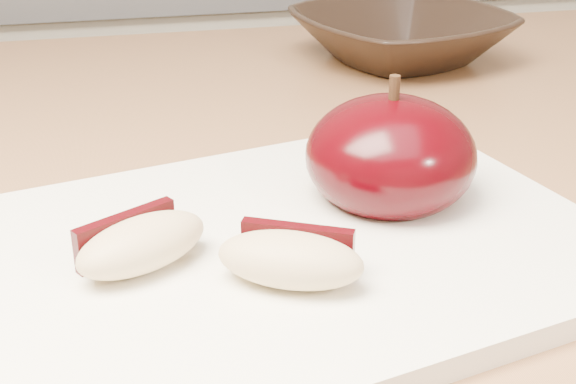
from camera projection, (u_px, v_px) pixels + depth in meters
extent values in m
cube|color=silver|center=(118.00, 248.00, 1.32)|extent=(2.40, 0.60, 0.90)
cube|color=#966541|center=(97.00, 189.00, 0.52)|extent=(1.64, 0.64, 0.04)
cube|color=white|center=(288.00, 249.00, 0.40)|extent=(0.35, 0.29, 0.01)
ellipsoid|color=black|center=(390.00, 156.00, 0.43)|extent=(0.11, 0.11, 0.06)
cylinder|color=black|center=(394.00, 88.00, 0.41)|extent=(0.01, 0.01, 0.01)
ellipsoid|color=tan|center=(142.00, 244.00, 0.36)|extent=(0.07, 0.06, 0.02)
cube|color=black|center=(126.00, 235.00, 0.37)|extent=(0.05, 0.03, 0.02)
ellipsoid|color=tan|center=(290.00, 260.00, 0.35)|extent=(0.07, 0.06, 0.02)
cube|color=black|center=(298.00, 247.00, 0.36)|extent=(0.05, 0.03, 0.02)
imported|color=black|center=(401.00, 36.00, 0.71)|extent=(0.22, 0.22, 0.04)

